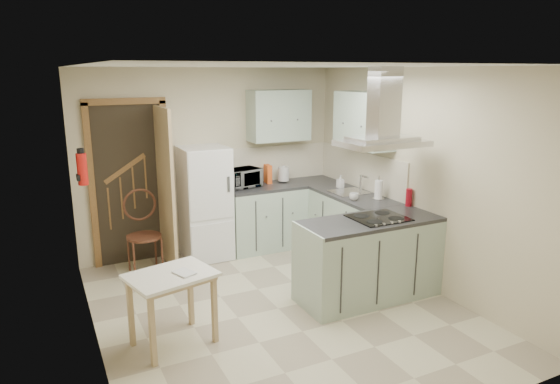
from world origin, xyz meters
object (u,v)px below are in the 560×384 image
microwave (243,178)px  drop_leaf_table (173,309)px  peninsula (369,259)px  extractor_hood (382,143)px  fridge (205,203)px  bentwood_chair (144,237)px

microwave → drop_leaf_table: bearing=-140.5°
peninsula → extractor_hood: extractor_hood is taller
extractor_hood → drop_leaf_table: 2.67m
peninsula → drop_leaf_table: (-2.19, -0.02, -0.10)m
fridge → bentwood_chair: size_ratio=1.58×
drop_leaf_table → microwave: (1.53, 2.05, 0.68)m
fridge → peninsula: 2.35m
peninsula → bentwood_chair: size_ratio=1.63×
extractor_hood → drop_leaf_table: bearing=-179.5°
peninsula → drop_leaf_table: size_ratio=2.10×
extractor_hood → bentwood_chair: 3.07m
bentwood_chair → microwave: (1.42, 0.26, 0.55)m
drop_leaf_table → bentwood_chair: bentwood_chair is taller
fridge → microwave: size_ratio=3.24×
peninsula → bentwood_chair: bentwood_chair is taller
peninsula → microwave: 2.22m
fridge → drop_leaf_table: fridge is taller
fridge → extractor_hood: size_ratio=1.67×
peninsula → fridge: bearing=121.7°
drop_leaf_table → fridge: bearing=50.4°
bentwood_chair → microwave: bearing=9.1°
fridge → drop_leaf_table: (-0.97, -2.00, -0.40)m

